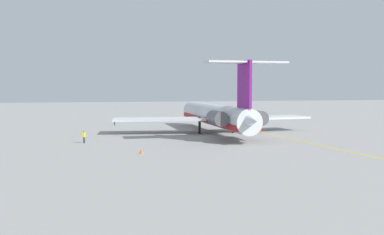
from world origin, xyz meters
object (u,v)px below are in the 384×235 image
object	(u,v)px
ground_crew_near_nose	(84,135)
main_jetliner	(216,115)
ground_crew_near_tail	(115,120)
safety_cone_nose	(141,151)

from	to	relation	value
ground_crew_near_nose	main_jetliner	bearing A→B (deg)	-82.49
main_jetliner	ground_crew_near_tail	size ratio (longest dim) A/B	23.19
main_jetliner	ground_crew_near_nose	xyz separation A→B (m)	(-8.15, 21.83, -1.99)
ground_crew_near_nose	ground_crew_near_tail	bearing A→B (deg)	-25.32
main_jetliner	safety_cone_nose	distance (m)	25.24
ground_crew_near_tail	ground_crew_near_nose	bearing A→B (deg)	-138.56
ground_crew_near_nose	safety_cone_nose	distance (m)	13.32
main_jetliner	safety_cone_nose	size ratio (longest dim) A/B	71.12
ground_crew_near_tail	safety_cone_nose	distance (m)	40.38
ground_crew_near_nose	ground_crew_near_tail	size ratio (longest dim) A/B	1.05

